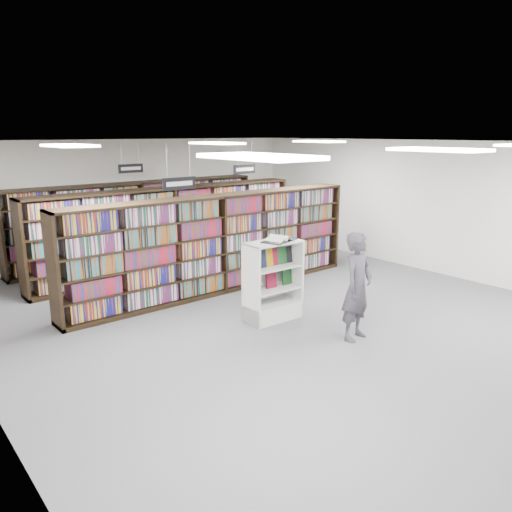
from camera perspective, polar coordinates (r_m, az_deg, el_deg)
floor at (r=9.52m, az=2.78°, el=-6.83°), size 12.00×12.00×0.00m
ceiling at (r=8.90m, az=3.02°, el=12.80°), size 10.00×12.00×0.10m
wall_back at (r=14.06m, az=-13.81°, el=6.30°), size 10.00×0.10×3.20m
wall_right at (r=12.93m, az=19.66°, el=5.25°), size 0.10×12.00×3.20m
bookshelf_row_near at (r=10.73m, az=-4.31°, el=1.39°), size 7.00×0.60×2.10m
bookshelf_row_mid at (r=12.39m, az=-9.64°, el=2.94°), size 7.00×0.60×2.10m
bookshelf_row_far at (r=13.87m, az=-13.14°, el=3.94°), size 7.00×0.60×2.10m
aisle_sign_left at (r=8.86m, az=-8.77°, el=8.31°), size 0.65×0.02×0.80m
aisle_sign_right at (r=12.19m, az=-1.32°, el=9.98°), size 0.65×0.02×0.80m
aisle_sign_center at (r=12.85m, az=-14.12°, el=9.78°), size 0.65×0.02×0.80m
troffer_front_left at (r=4.67m, az=0.38°, el=11.28°), size 0.60×1.20×0.04m
troffer_front_center at (r=6.98m, az=20.13°, el=11.34°), size 0.60×1.20×0.04m
troffer_back_left at (r=9.10m, az=-20.57°, el=11.73°), size 0.60×1.20×0.04m
troffer_back_center at (r=10.47m, az=-4.53°, el=12.73°), size 0.60×1.20×0.04m
troffer_back_right at (r=12.43m, az=7.19°, el=12.86°), size 0.60×1.20×0.04m
endcap_display at (r=9.23m, az=1.80°, el=-4.24°), size 1.07×0.56×1.47m
open_book at (r=9.01m, az=2.65°, el=1.93°), size 0.77×0.59×0.13m
shopper at (r=8.39m, az=11.51°, el=-3.46°), size 0.74×0.56×1.82m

